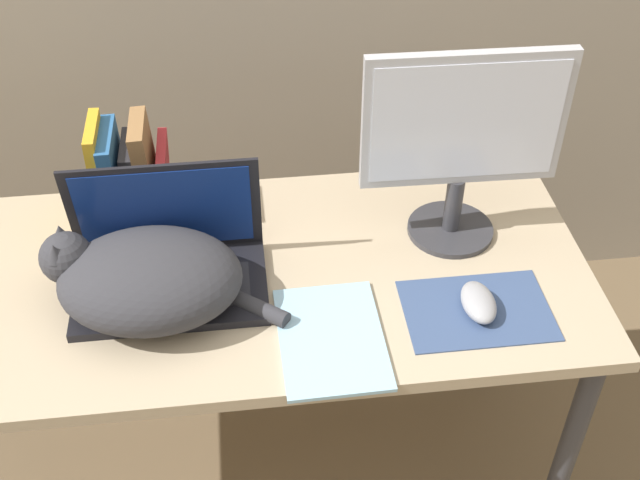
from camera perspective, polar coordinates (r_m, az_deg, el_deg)
The scene contains 9 objects.
desk at distance 1.66m, azimuth -6.30°, elevation -4.42°, with size 1.44×0.63×0.72m.
laptop at distance 1.57m, azimuth -10.66°, elevation -1.66°, with size 0.37×0.23×0.24m.
cat at distance 1.51m, azimuth -12.32°, elevation -2.66°, with size 0.45×0.28×0.16m.
external_monitor at distance 1.58m, azimuth 10.10°, elevation 7.07°, with size 0.40×0.18×0.42m.
mousepad at distance 1.55m, azimuth 11.09°, elevation -4.93°, with size 0.28×0.19×0.00m.
computer_mouse at distance 1.54m, azimuth 11.21°, elevation -4.37°, with size 0.06×0.11×0.04m.
book_row at distance 1.70m, azimuth -13.35°, elevation 4.28°, with size 0.16×0.15×0.24m.
notepad at distance 1.47m, azimuth 0.81°, elevation -6.99°, with size 0.19×0.27×0.01m.
webcam at distance 1.76m, azimuth -7.84°, elevation 3.94°, with size 0.05×0.05×0.08m.
Camera 1 is at (0.04, -0.86, 1.80)m, focal length 45.00 mm.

